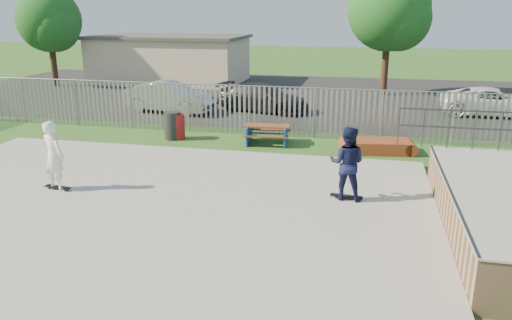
% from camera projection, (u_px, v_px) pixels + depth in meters
% --- Properties ---
extents(ground, '(120.00, 120.00, 0.00)m').
position_uv_depth(ground, '(125.00, 219.00, 12.21)').
color(ground, '#2E5A1F').
rests_on(ground, ground).
extents(concrete_slab, '(15.00, 12.00, 0.15)m').
position_uv_depth(concrete_slab, '(125.00, 216.00, 12.19)').
color(concrete_slab, gray).
rests_on(concrete_slab, ground).
extents(fence, '(26.04, 16.02, 2.00)m').
position_uv_depth(fence, '(218.00, 137.00, 15.99)').
color(fence, gray).
rests_on(fence, ground).
extents(picnic_table, '(1.79, 1.52, 0.71)m').
position_uv_depth(picnic_table, '(267.00, 134.00, 18.96)').
color(picnic_table, brown).
rests_on(picnic_table, ground).
extents(funbox, '(2.35, 1.40, 0.44)m').
position_uv_depth(funbox, '(377.00, 146.00, 17.82)').
color(funbox, maroon).
rests_on(funbox, ground).
extents(trash_bin_red, '(0.60, 0.60, 1.00)m').
position_uv_depth(trash_bin_red, '(177.00, 127.00, 19.60)').
color(trash_bin_red, '#A2191B').
rests_on(trash_bin_red, ground).
extents(trash_bin_grey, '(0.65, 0.65, 1.08)m').
position_uv_depth(trash_bin_grey, '(173.00, 126.00, 19.56)').
color(trash_bin_grey, '#242426').
rests_on(trash_bin_grey, ground).
extents(parking_lot, '(40.00, 18.00, 0.02)m').
position_uv_depth(parking_lot, '(271.00, 94.00, 29.95)').
color(parking_lot, black).
rests_on(parking_lot, ground).
extents(car_silver, '(4.69, 2.21, 1.49)m').
position_uv_depth(car_silver, '(170.00, 97.00, 24.57)').
color(car_silver, '#BABBC0').
rests_on(car_silver, parking_lot).
extents(car_dark, '(4.99, 2.92, 1.36)m').
position_uv_depth(car_dark, '(263.00, 98.00, 24.86)').
color(car_dark, black).
rests_on(car_dark, parking_lot).
extents(car_white, '(4.87, 2.43, 1.32)m').
position_uv_depth(car_white, '(493.00, 102.00, 23.79)').
color(car_white, white).
rests_on(car_white, parking_lot).
extents(building, '(10.40, 6.40, 3.20)m').
position_uv_depth(building, '(170.00, 59.00, 34.89)').
color(building, beige).
rests_on(building, ground).
extents(tree_left, '(4.09, 4.09, 6.31)m').
position_uv_depth(tree_left, '(49.00, 20.00, 32.08)').
color(tree_left, '#422D1A').
rests_on(tree_left, ground).
extents(tree_mid, '(4.68, 4.68, 7.22)m').
position_uv_depth(tree_mid, '(389.00, 10.00, 28.48)').
color(tree_mid, '#462D1C').
rests_on(tree_mid, ground).
extents(skateboard_a, '(0.82, 0.28, 0.08)m').
position_uv_depth(skateboard_a, '(345.00, 197.00, 13.11)').
color(skateboard_a, black).
rests_on(skateboard_a, concrete_slab).
extents(skateboard_b, '(0.82, 0.32, 0.08)m').
position_uv_depth(skateboard_b, '(58.00, 188.00, 13.77)').
color(skateboard_b, black).
rests_on(skateboard_b, concrete_slab).
extents(skater_navy, '(1.01, 0.83, 1.93)m').
position_uv_depth(skater_navy, '(347.00, 163.00, 12.84)').
color(skater_navy, '#121739').
rests_on(skater_navy, concrete_slab).
extents(skater_white, '(0.81, 0.66, 1.93)m').
position_uv_depth(skater_white, '(54.00, 156.00, 13.50)').
color(skater_white, white).
rests_on(skater_white, concrete_slab).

